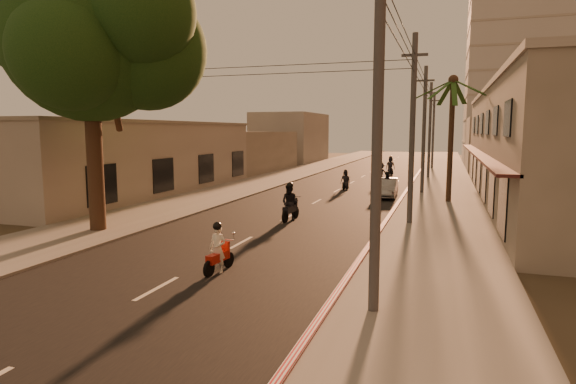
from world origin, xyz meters
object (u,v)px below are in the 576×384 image
palm_tree (453,87)px  scooter_far_b (381,173)px  broadleaf_tree (99,38)px  scooter_red (218,250)px  scooter_far_c (390,167)px  scooter_far_a (345,181)px  parked_car (386,188)px  scooter_mid_a (290,203)px  scooter_mid_b (387,186)px

palm_tree → scooter_far_b: (-5.55, 10.60, -6.31)m
broadleaf_tree → palm_tree: broadleaf_tree is taller
scooter_red → scooter_far_c: (1.44, 36.24, 0.16)m
palm_tree → scooter_far_b: size_ratio=4.44×
scooter_far_a → parked_car: bearing=-41.6°
broadleaf_tree → scooter_mid_a: bearing=35.9°
scooter_mid_a → parked_car: (3.58, 10.24, -0.24)m
palm_tree → scooter_mid_a: size_ratio=4.09×
parked_car → scooter_red: bearing=-100.8°
parked_car → scooter_far_a: bearing=133.9°
scooter_far_a → scooter_far_c: bearing=84.4°
palm_tree → parked_car: (-4.03, 1.45, -6.49)m
scooter_far_b → scooter_red: bearing=-102.6°
scooter_mid_b → scooter_far_a: 4.90m
scooter_far_b → scooter_mid_b: bearing=-90.0°
parked_car → scooter_far_c: 16.88m
palm_tree → scooter_red: size_ratio=4.85×
palm_tree → scooter_red: bearing=-111.4°
palm_tree → scooter_mid_b: bearing=159.9°
scooter_red → scooter_far_c: bearing=94.1°
broadleaf_tree → scooter_far_b: bearing=69.7°
scooter_red → palm_tree: bearing=75.0°
scooter_far_b → parked_car: (1.52, -9.15, -0.18)m
scooter_mid_b → scooter_red: bearing=-87.7°
scooter_far_b → scooter_far_c: (-0.05, 7.66, 0.05)m
scooter_far_a → scooter_far_b: 6.08m
palm_tree → scooter_far_b: 13.53m
scooter_red → scooter_mid_b: scooter_mid_b is taller
parked_car → palm_tree: bearing=-21.8°
scooter_far_c → scooter_far_b: bearing=-104.0°
scooter_red → scooter_mid_a: (-0.56, 9.19, 0.16)m
scooter_far_b → parked_car: bearing=-90.2°
broadleaf_tree → palm_tree: size_ratio=1.48×
palm_tree → scooter_far_c: 20.10m
broadleaf_tree → parked_car: (10.58, 15.31, -7.82)m
scooter_mid_a → scooter_red: bearing=-81.7°
scooter_mid_a → scooter_mid_b: (3.61, 10.25, -0.08)m
scooter_mid_a → scooter_far_c: size_ratio=1.02×
scooter_mid_a → scooter_mid_b: scooter_mid_a is taller
palm_tree → scooter_red: 20.35m
broadleaf_tree → scooter_mid_a: size_ratio=6.04×
scooter_red → scooter_mid_b: (3.05, 19.44, 0.08)m
scooter_far_a → scooter_far_b: size_ratio=0.87×
scooter_far_a → parked_car: size_ratio=0.40×
broadleaf_tree → scooter_mid_a: 11.50m
scooter_far_b → scooter_far_c: size_ratio=0.94×
scooter_mid_a → scooter_far_b: bearing=88.8°
parked_car → scooter_far_c: bearing=93.4°
scooter_mid_a → scooter_far_c: (2.00, 27.05, -0.00)m
scooter_mid_a → scooter_far_b: (2.05, 19.39, -0.05)m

